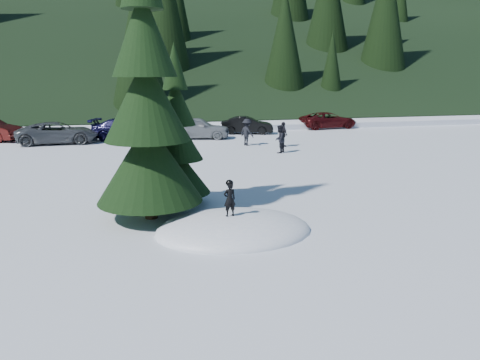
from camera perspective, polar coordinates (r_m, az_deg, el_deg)
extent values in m
plane|color=white|center=(13.38, -0.77, -6.24)|extent=(200.00, 200.00, 0.00)
ellipsoid|color=white|center=(13.38, -0.77, -6.24)|extent=(4.48, 3.52, 0.96)
cylinder|color=black|center=(14.60, -10.85, -1.95)|extent=(0.38, 0.38, 1.40)
cone|color=black|center=(14.36, -11.04, 2.26)|extent=(3.20, 3.20, 2.46)
cone|color=black|center=(14.14, -11.37, 9.68)|extent=(2.54, 2.54, 2.46)
cone|color=black|center=(14.16, -11.72, 17.21)|extent=(1.88, 1.88, 2.46)
cylinder|color=black|center=(16.08, -7.55, -1.18)|extent=(0.26, 0.26, 1.00)
cone|color=black|center=(15.93, -7.62, 1.12)|extent=(2.20, 2.20, 1.52)
cone|color=black|center=(15.73, -7.74, 5.22)|extent=(1.75, 1.75, 1.52)
cone|color=black|center=(15.62, -7.87, 9.40)|extent=(1.29, 1.29, 1.52)
cone|color=black|center=(15.59, -8.01, 13.62)|extent=(0.84, 0.84, 1.52)
imported|color=black|center=(13.01, -1.28, -2.36)|extent=(0.39, 0.29, 0.97)
imported|color=black|center=(26.14, 4.83, 4.99)|extent=(0.94, 0.95, 1.55)
imported|color=black|center=(28.39, 5.28, 5.56)|extent=(0.52, 0.93, 1.49)
imported|color=black|center=(28.73, 0.85, 5.84)|extent=(1.02, 1.21, 1.63)
imported|color=#45484C|center=(31.65, -21.31, 5.39)|extent=(4.96, 2.36, 1.37)
imported|color=black|center=(31.87, -13.35, 6.03)|extent=(5.34, 3.47, 1.44)
imported|color=gray|center=(31.85, -5.26, 6.37)|extent=(4.63, 2.70, 1.48)
imported|color=black|center=(34.30, 0.86, 6.70)|extent=(4.00, 2.27, 1.25)
imported|color=#3A0A0C|center=(38.34, 10.69, 7.17)|extent=(4.79, 2.55, 1.28)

